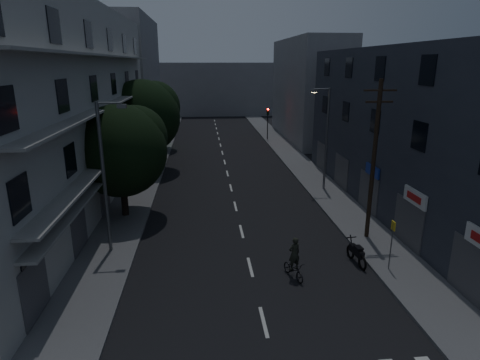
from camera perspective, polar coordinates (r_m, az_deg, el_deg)
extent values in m
plane|color=black|center=(38.01, -1.86, 1.14)|extent=(160.00, 160.00, 0.00)
cube|color=#565659|center=(38.29, -13.13, 0.94)|extent=(3.00, 90.00, 0.15)
cube|color=#565659|center=(39.16, 9.17, 1.50)|extent=(3.00, 90.00, 0.15)
cube|color=beige|center=(17.01, 3.38, -19.47)|extent=(0.15, 2.00, 0.01)
cube|color=beige|center=(20.79, 1.47, -12.25)|extent=(0.15, 2.00, 0.01)
cube|color=beige|center=(24.81, 0.22, -7.30)|extent=(0.15, 2.00, 0.01)
cube|color=beige|center=(28.97, -0.66, -3.75)|extent=(0.15, 2.00, 0.01)
cube|color=beige|center=(33.22, -1.31, -1.10)|extent=(0.15, 2.00, 0.01)
cube|color=beige|center=(37.53, -1.81, 0.95)|extent=(0.15, 2.00, 0.01)
cube|color=beige|center=(41.88, -2.20, 2.57)|extent=(0.15, 2.00, 0.01)
cube|color=beige|center=(46.26, -2.53, 3.89)|extent=(0.15, 2.00, 0.01)
cube|color=beige|center=(50.66, -2.79, 4.98)|extent=(0.15, 2.00, 0.01)
cube|color=beige|center=(55.07, -3.02, 5.89)|extent=(0.15, 2.00, 0.01)
cube|color=beige|center=(59.50, -3.21, 6.67)|extent=(0.15, 2.00, 0.01)
cube|color=beige|center=(63.94, -3.38, 7.34)|extent=(0.15, 2.00, 0.01)
cube|color=beige|center=(68.38, -3.52, 7.93)|extent=(0.15, 2.00, 0.01)
cube|color=beige|center=(72.84, -3.65, 8.44)|extent=(0.15, 2.00, 0.01)
cube|color=#A4A39F|center=(31.32, -23.90, 9.55)|extent=(6.00, 36.00, 14.00)
cube|color=black|center=(17.95, -27.42, -11.95)|extent=(0.06, 1.60, 1.60)
cube|color=black|center=(23.10, -22.09, -5.06)|extent=(0.06, 1.60, 1.60)
cube|color=black|center=(28.59, -18.83, -0.72)|extent=(0.06, 1.60, 1.60)
cube|color=black|center=(34.24, -16.63, 2.21)|extent=(0.06, 1.60, 1.60)
cube|color=black|center=(40.00, -15.05, 4.30)|extent=(0.06, 1.60, 1.60)
cube|color=black|center=(45.82, -13.87, 5.86)|extent=(0.06, 1.60, 1.60)
cube|color=black|center=(16.78, -28.83, -2.20)|extent=(0.06, 1.60, 1.60)
cube|color=black|center=(22.21, -22.97, 2.67)|extent=(0.06, 1.60, 1.60)
cube|color=black|center=(27.87, -19.42, 5.58)|extent=(0.06, 1.60, 1.60)
cube|color=black|center=(33.65, -17.07, 7.50)|extent=(0.06, 1.60, 1.60)
cube|color=black|center=(39.49, -15.40, 8.84)|extent=(0.06, 1.60, 1.60)
cube|color=black|center=(45.38, -14.15, 9.83)|extent=(0.06, 1.60, 1.60)
cube|color=black|center=(16.17, -30.39, 8.63)|extent=(0.06, 1.60, 1.60)
cube|color=black|center=(21.75, -23.91, 10.88)|extent=(0.06, 1.60, 1.60)
cube|color=black|center=(27.50, -20.06, 12.14)|extent=(0.06, 1.60, 1.60)
cube|color=black|center=(33.34, -17.53, 12.93)|extent=(0.06, 1.60, 1.60)
cube|color=black|center=(39.23, -15.75, 13.47)|extent=(0.06, 1.60, 1.60)
cube|color=black|center=(45.15, -14.43, 13.86)|extent=(0.06, 1.60, 1.60)
cube|color=black|center=(21.76, -24.93, 19.26)|extent=(0.06, 1.60, 1.60)
cube|color=black|center=(27.51, -20.74, 18.77)|extent=(0.06, 1.60, 1.60)
cube|color=black|center=(33.35, -18.02, 18.41)|extent=(0.06, 1.60, 1.60)
cube|color=black|center=(39.24, -16.13, 18.13)|extent=(0.06, 1.60, 1.60)
cube|color=black|center=(45.16, -14.73, 17.91)|extent=(0.06, 1.60, 1.60)
cube|color=gray|center=(30.85, -17.07, 4.48)|extent=(1.00, 32.40, 0.12)
cube|color=gray|center=(30.40, -17.58, 10.39)|extent=(1.00, 32.40, 0.12)
cube|color=gray|center=(30.28, -18.11, 16.41)|extent=(1.00, 32.40, 0.12)
cube|color=gray|center=(31.06, -17.12, 2.85)|extent=(0.80, 32.40, 0.12)
cube|color=#424247|center=(18.22, -27.14, -13.62)|extent=(0.06, 2.40, 2.40)
cube|color=#424247|center=(23.31, -21.91, -6.44)|extent=(0.06, 2.40, 2.40)
cube|color=#424247|center=(28.76, -18.70, -1.86)|extent=(0.06, 2.40, 2.40)
cube|color=#424247|center=(34.39, -16.53, 1.24)|extent=(0.06, 2.40, 2.40)
cube|color=#424247|center=(40.12, -14.98, 3.46)|extent=(0.06, 2.40, 2.40)
cube|color=#424247|center=(45.93, -13.81, 5.12)|extent=(0.06, 2.40, 2.40)
cube|color=#282C36|center=(29.65, 23.51, 6.35)|extent=(6.00, 28.00, 11.00)
cube|color=black|center=(22.90, 24.14, 5.73)|extent=(0.06, 1.40, 1.50)
cube|color=black|center=(27.76, 18.66, 7.92)|extent=(0.06, 1.40, 1.50)
cube|color=black|center=(32.82, 14.81, 9.41)|extent=(0.06, 1.40, 1.50)
cube|color=black|center=(38.00, 11.98, 10.46)|extent=(0.06, 1.40, 1.50)
cube|color=black|center=(22.61, 25.13, 13.96)|extent=(0.06, 1.40, 1.50)
cube|color=black|center=(27.52, 19.30, 14.72)|extent=(0.06, 1.40, 1.50)
cube|color=black|center=(32.62, 15.24, 15.16)|extent=(0.06, 1.40, 1.50)
cube|color=black|center=(37.83, 12.28, 15.44)|extent=(0.06, 1.40, 1.50)
cube|color=#424247|center=(19.96, 30.17, -11.43)|extent=(0.06, 3.00, 2.60)
cube|color=#424247|center=(24.16, 22.78, -5.74)|extent=(0.06, 3.00, 2.60)
cube|color=#424247|center=(28.81, 17.77, -1.75)|extent=(0.06, 3.00, 2.60)
cube|color=#424247|center=(33.71, 14.20, 1.12)|extent=(0.06, 3.00, 2.60)
cube|color=#424247|center=(38.78, 11.54, 3.25)|extent=(0.06, 3.00, 2.60)
cube|color=silver|center=(23.17, 23.65, -2.29)|extent=(0.12, 2.20, 0.80)
cube|color=#B21414|center=(23.13, 23.48, -2.30)|extent=(0.02, 1.40, 0.36)
cube|color=navy|center=(27.88, 18.33, 1.26)|extent=(0.12, 2.00, 0.70)
cube|color=slate|center=(60.45, -15.17, 13.93)|extent=(6.00, 20.00, 16.00)
cube|color=slate|center=(55.59, 9.66, 12.54)|extent=(6.00, 20.00, 13.00)
cube|color=slate|center=(81.80, -3.95, 12.81)|extent=(24.00, 8.00, 10.00)
cylinder|color=black|center=(27.45, -16.25, -0.88)|extent=(0.44, 0.44, 3.98)
sphere|color=black|center=(26.87, -16.65, 3.99)|extent=(5.97, 5.97, 5.97)
sphere|color=black|center=(27.29, -14.64, 5.93)|extent=(4.18, 4.18, 4.18)
sphere|color=black|center=(26.37, -18.56, 4.60)|extent=(3.88, 3.88, 3.88)
cylinder|color=black|center=(38.89, -13.38, 4.71)|extent=(0.44, 0.44, 4.54)
sphere|color=black|center=(38.45, -13.65, 8.69)|extent=(6.84, 6.84, 6.84)
sphere|color=black|center=(39.07, -12.05, 10.17)|extent=(4.79, 4.79, 4.79)
sphere|color=black|center=(37.85, -15.14, 9.26)|extent=(4.44, 4.44, 4.44)
cylinder|color=black|center=(48.34, -11.86, 6.36)|extent=(0.44, 0.44, 3.46)
sphere|color=black|center=(48.04, -12.01, 8.80)|extent=(5.17, 5.17, 5.17)
sphere|color=black|center=(48.52, -11.05, 9.70)|extent=(3.62, 3.62, 3.62)
sphere|color=black|center=(47.56, -12.88, 9.15)|extent=(3.36, 3.36, 3.36)
cylinder|color=black|center=(53.78, 3.94, 7.51)|extent=(0.12, 0.12, 3.20)
cube|color=black|center=(53.51, 3.98, 9.68)|extent=(0.28, 0.22, 0.90)
sphere|color=#FF0C05|center=(53.32, 4.02, 10.02)|extent=(0.22, 0.22, 0.22)
sphere|color=#3F330C|center=(53.36, 4.01, 9.70)|extent=(0.22, 0.22, 0.22)
sphere|color=black|center=(53.39, 4.00, 9.38)|extent=(0.22, 0.22, 0.22)
cylinder|color=black|center=(50.99, -10.50, 6.80)|extent=(0.12, 0.12, 3.20)
cube|color=black|center=(50.70, -10.62, 9.08)|extent=(0.28, 0.22, 0.90)
sphere|color=black|center=(50.51, -10.66, 9.43)|extent=(0.22, 0.22, 0.22)
sphere|color=#3F330C|center=(50.55, -10.64, 9.09)|extent=(0.22, 0.22, 0.22)
sphere|color=#0CFF26|center=(50.58, -10.62, 8.75)|extent=(0.22, 0.22, 0.22)
cylinder|color=#585D60|center=(21.89, -18.77, 0.07)|extent=(0.18, 0.18, 8.00)
cylinder|color=#585D60|center=(21.06, -18.14, 10.36)|extent=(1.20, 0.10, 0.10)
cube|color=#585D60|center=(20.95, -16.48, 10.06)|extent=(0.45, 0.25, 0.18)
cube|color=#4C4C4C|center=(20.96, -16.45, 9.79)|extent=(0.35, 0.18, 0.04)
cylinder|color=#5C5D64|center=(32.34, 12.20, 5.62)|extent=(0.18, 0.18, 8.00)
cylinder|color=#5C5D64|center=(31.69, 11.57, 12.57)|extent=(1.20, 0.10, 0.10)
cube|color=#5C5D64|center=(31.53, 10.48, 12.33)|extent=(0.45, 0.25, 0.18)
cube|color=#FFD88C|center=(31.54, 10.47, 12.15)|extent=(0.35, 0.18, 0.04)
cylinder|color=#56575E|center=(41.48, -12.58, 7.90)|extent=(0.18, 0.18, 8.00)
cylinder|color=#56575E|center=(41.05, -12.07, 13.32)|extent=(1.20, 0.10, 0.10)
cube|color=#56575E|center=(40.99, -11.20, 13.16)|extent=(0.45, 0.25, 0.18)
cube|color=#4C4C4C|center=(41.00, -11.19, 13.02)|extent=(0.35, 0.18, 0.04)
cylinder|color=black|center=(23.53, 18.46, 2.46)|extent=(0.24, 0.24, 9.00)
cube|color=black|center=(22.97, 19.34, 11.94)|extent=(1.80, 0.10, 0.10)
cube|color=black|center=(23.02, 19.20, 10.46)|extent=(1.50, 0.10, 0.10)
cylinder|color=#595B60|center=(21.06, 20.69, -8.75)|extent=(0.06, 0.06, 2.50)
cube|color=yellow|center=(20.66, 20.98, -6.10)|extent=(0.05, 0.35, 0.45)
torus|color=black|center=(21.36, 17.00, -11.24)|extent=(0.20, 0.77, 0.76)
torus|color=black|center=(22.36, 15.42, -9.81)|extent=(0.20, 0.77, 0.76)
cube|color=black|center=(21.71, 16.27, -9.70)|extent=(0.40, 1.20, 0.38)
cube|color=black|center=(21.47, 16.53, -9.20)|extent=(0.37, 0.52, 0.11)
cylinder|color=black|center=(22.12, 15.58, -8.74)|extent=(0.12, 0.47, 0.90)
cube|color=black|center=(22.07, 15.52, -7.87)|extent=(0.59, 0.11, 0.04)
imported|color=black|center=(19.83, 7.63, -12.50)|extent=(1.11, 1.76, 0.87)
imported|color=black|center=(19.45, 7.73, -10.35)|extent=(0.71, 0.58, 1.67)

